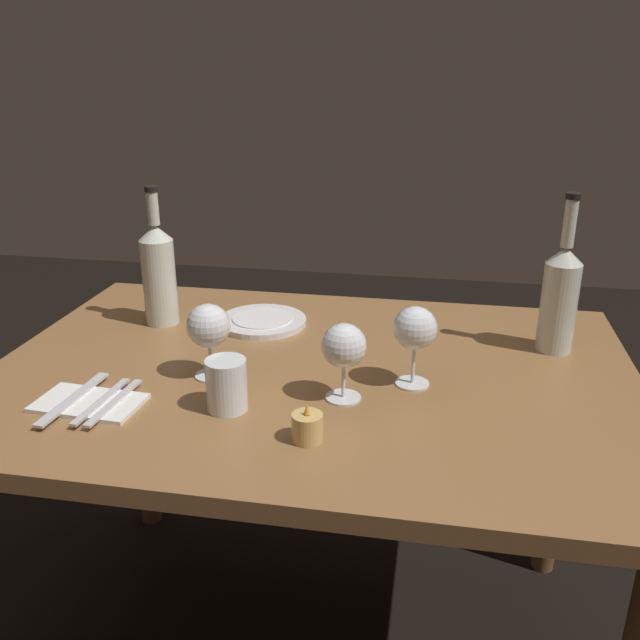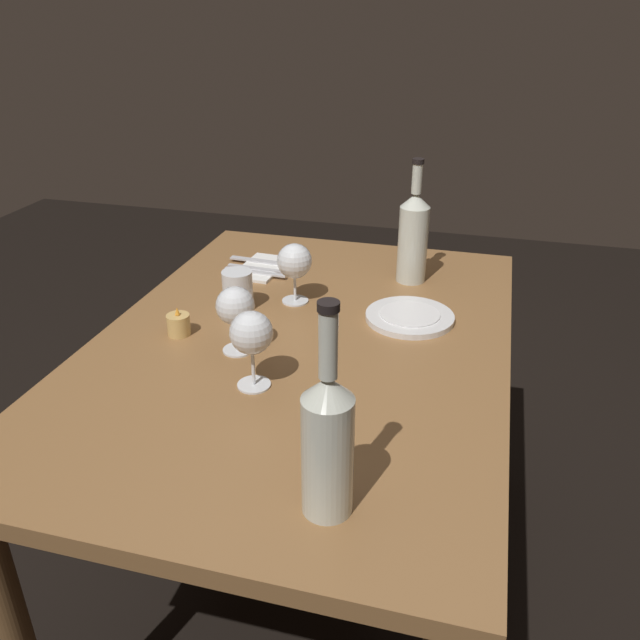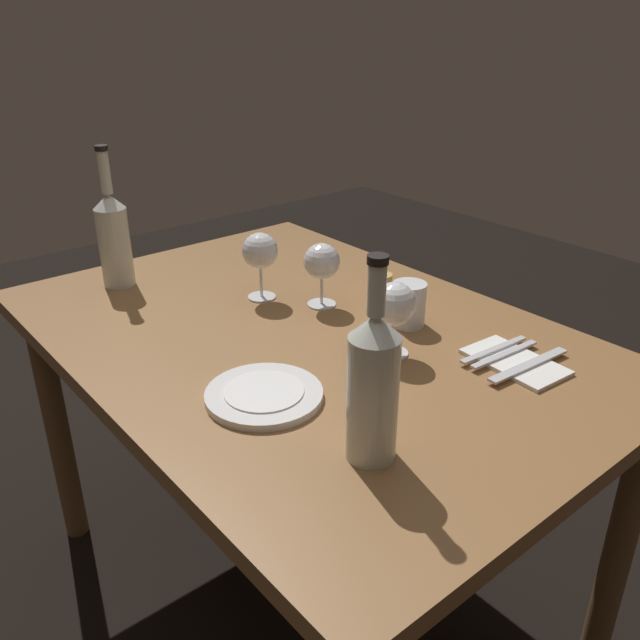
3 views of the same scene
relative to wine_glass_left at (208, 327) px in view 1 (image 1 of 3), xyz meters
The scene contains 13 objects.
dining_table 0.28m from the wine_glass_left, 159.21° to the right, with size 1.30×0.90×0.74m.
wine_glass_left is the anchor object (origin of this frame).
wine_glass_right 0.40m from the wine_glass_left, behind, with size 0.08×0.08×0.16m.
wine_glass_centre 0.27m from the wine_glass_left, behind, with size 0.08×0.08×0.15m.
wine_bottle 0.73m from the wine_glass_left, 159.19° to the right, with size 0.08×0.08×0.34m.
wine_bottle_second 0.33m from the wine_glass_left, 50.89° to the right, with size 0.08×0.08×0.32m.
water_tumbler 0.15m from the wine_glass_left, 120.75° to the left, with size 0.07×0.07×0.10m.
votive_candle 0.32m from the wine_glass_left, 139.46° to the left, with size 0.05×0.05×0.07m.
dinner_plate 0.31m from the wine_glass_left, 95.19° to the right, with size 0.21×0.21×0.02m.
folded_napkin 0.26m from the wine_glass_left, 40.51° to the left, with size 0.20×0.12×0.01m.
fork_inner 0.24m from the wine_glass_left, 44.77° to the left, with size 0.03×0.18×0.00m.
fork_outer 0.22m from the wine_glass_left, 49.78° to the left, with size 0.03×0.18×0.00m.
table_knife 0.28m from the wine_glass_left, 36.22° to the left, with size 0.03×0.21×0.00m.
Camera 1 is at (-0.24, 1.22, 1.33)m, focal length 37.79 mm.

